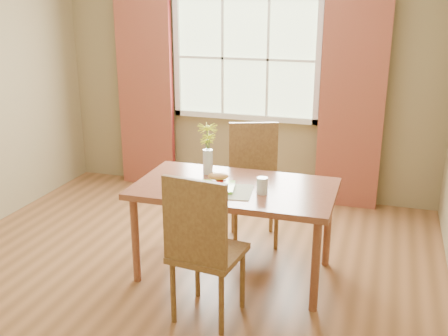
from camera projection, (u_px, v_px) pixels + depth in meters
room at (178, 106)px, 3.94m from camera, size 4.24×3.84×2.74m
window at (245, 59)px, 5.59m from camera, size 1.62×0.06×1.32m
curtain_left at (146, 92)px, 5.96m from camera, size 0.65×0.08×2.20m
curtain_right at (352, 104)px, 5.29m from camera, size 0.65×0.08×2.20m
dining_table at (235, 195)px, 4.05m from camera, size 1.54×0.87×0.75m
chair_near at (202, 244)px, 3.43m from camera, size 0.49×0.49×1.07m
chair_far at (254, 177)px, 4.72m from camera, size 0.57×0.57×1.06m
placemat at (222, 191)px, 3.91m from camera, size 0.49×0.39×0.01m
plate at (217, 188)px, 3.95m from camera, size 0.31×0.31×0.01m
croissant_sandwich at (218, 180)px, 3.91m from camera, size 0.19×0.15×0.12m
water_glass at (262, 186)px, 3.85m from camera, size 0.08×0.08×0.12m
flower_vase at (208, 144)px, 4.23m from camera, size 0.17×0.17×0.42m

